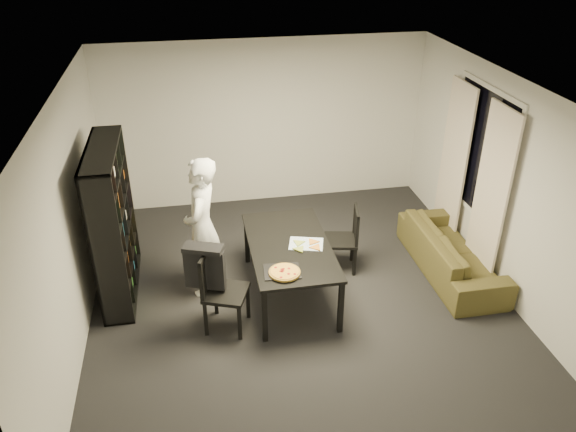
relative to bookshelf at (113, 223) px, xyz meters
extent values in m
cube|color=black|center=(2.16, -0.60, -0.95)|extent=(5.00, 5.50, 0.01)
cube|color=white|center=(2.16, -0.60, 1.65)|extent=(5.00, 5.50, 0.01)
cube|color=silver|center=(2.16, 2.15, 0.35)|extent=(5.00, 0.01, 2.60)
cube|color=silver|center=(2.16, -3.35, 0.35)|extent=(5.00, 0.01, 2.60)
cube|color=silver|center=(-0.34, -0.60, 0.35)|extent=(0.01, 5.50, 2.60)
cube|color=silver|center=(4.66, -0.60, 0.35)|extent=(0.01, 5.50, 2.60)
cube|color=black|center=(4.64, 0.00, 0.55)|extent=(0.02, 1.40, 1.60)
cube|color=white|center=(4.64, 0.00, 0.55)|extent=(0.03, 1.52, 1.72)
cube|color=beige|center=(4.56, -0.52, 0.20)|extent=(0.03, 0.70, 2.25)
cube|color=beige|center=(4.56, 0.52, 0.20)|extent=(0.03, 0.70, 2.25)
cube|color=black|center=(0.00, 0.00, 0.00)|extent=(0.35, 1.50, 1.90)
cube|color=black|center=(2.05, -0.50, -0.25)|extent=(0.95, 1.72, 0.04)
cube|color=black|center=(1.62, -1.31, -0.61)|extent=(0.06, 0.06, 0.68)
cube|color=black|center=(2.48, -1.31, -0.61)|extent=(0.06, 0.06, 0.68)
cube|color=black|center=(1.62, 0.31, -0.61)|extent=(0.06, 0.06, 0.68)
cube|color=black|center=(2.48, 0.31, -0.61)|extent=(0.06, 0.06, 0.68)
cube|color=black|center=(1.24, -0.98, -0.48)|extent=(0.59, 0.59, 0.04)
cube|color=black|center=(1.04, -0.90, -0.22)|extent=(0.20, 0.44, 0.49)
cube|color=black|center=(1.04, -0.90, 0.00)|extent=(0.18, 0.42, 0.05)
cube|color=black|center=(1.35, -1.23, -0.73)|extent=(0.04, 0.04, 0.44)
cube|color=black|center=(1.49, -0.86, -0.73)|extent=(0.04, 0.04, 0.44)
cube|color=black|center=(0.99, -1.09, -0.73)|extent=(0.04, 0.04, 0.44)
cube|color=black|center=(1.12, -0.73, -0.73)|extent=(0.04, 0.04, 0.44)
cube|color=black|center=(2.82, -0.06, -0.53)|extent=(0.48, 0.48, 0.04)
cube|color=black|center=(3.00, -0.09, -0.29)|extent=(0.12, 0.41, 0.44)
cube|color=black|center=(3.00, -0.09, -0.09)|extent=(0.11, 0.39, 0.05)
cube|color=black|center=(2.68, 0.15, -0.75)|extent=(0.04, 0.04, 0.40)
cube|color=black|center=(2.61, -0.19, -0.75)|extent=(0.04, 0.04, 0.40)
cube|color=black|center=(3.02, 0.08, -0.75)|extent=(0.04, 0.04, 0.40)
cube|color=black|center=(2.95, -0.26, -0.75)|extent=(0.04, 0.04, 0.40)
cube|color=black|center=(1.02, -0.90, -0.19)|extent=(0.46, 0.24, 0.49)
cube|color=black|center=(1.02, -0.90, 0.08)|extent=(0.47, 0.33, 0.05)
imported|color=white|center=(1.04, -0.19, -0.06)|extent=(0.57, 0.73, 1.77)
cube|color=black|center=(1.86, -1.04, -0.23)|extent=(0.42, 0.35, 0.01)
cylinder|color=olive|center=(1.88, -1.09, -0.21)|extent=(0.35, 0.35, 0.02)
cylinder|color=yellow|center=(1.88, -1.09, -0.20)|extent=(0.31, 0.31, 0.01)
cube|color=white|center=(2.25, -0.52, -0.23)|extent=(0.47, 0.40, 0.01)
imported|color=#413B1A|center=(4.23, -0.39, -0.66)|extent=(0.76, 1.95, 0.57)
camera|label=1|loc=(0.99, -6.09, 3.30)|focal=35.00mm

